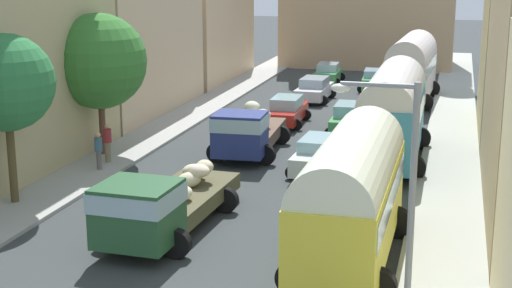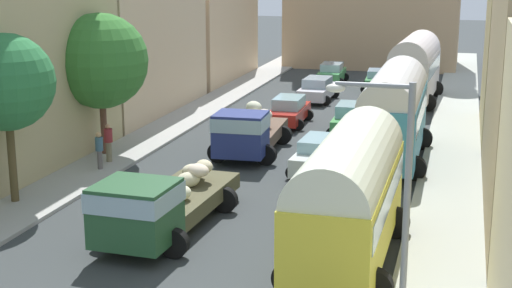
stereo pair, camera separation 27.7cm
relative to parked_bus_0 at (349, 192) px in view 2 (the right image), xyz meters
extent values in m
plane|color=#373B3C|center=(-4.58, 17.36, -2.20)|extent=(154.00, 154.00, 0.00)
cube|color=#A8A7A2|center=(-11.83, 17.36, -2.13)|extent=(2.50, 70.00, 0.14)
cube|color=#A7ACA1|center=(2.67, 17.36, -2.13)|extent=(2.50, 70.00, 0.14)
cube|color=beige|center=(-15.67, 19.07, 2.58)|extent=(5.17, 12.43, 9.55)
cube|color=beige|center=(-15.28, 31.92, 1.69)|extent=(4.40, 11.76, 7.77)
cube|color=tan|center=(-4.58, 42.54, 3.00)|extent=(13.75, 6.70, 10.40)
cube|color=gold|center=(0.00, 0.00, -0.53)|extent=(2.36, 8.23, 2.33)
cylinder|color=silver|center=(0.00, 0.00, 0.63)|extent=(2.31, 8.06, 2.27)
cube|color=#99B7C6|center=(0.00, 0.00, -0.02)|extent=(2.40, 7.57, 0.75)
cylinder|color=black|center=(-1.08, 2.55, -1.70)|extent=(1.00, 0.35, 1.00)
cylinder|color=black|center=(1.11, 2.54, -1.70)|extent=(1.00, 0.35, 1.00)
cylinder|color=black|center=(-1.11, -2.54, -1.70)|extent=(1.00, 0.35, 1.00)
cylinder|color=black|center=(1.08, -2.55, -1.70)|extent=(1.00, 0.35, 1.00)
cube|color=teal|center=(0.13, 11.96, -0.43)|extent=(2.40, 8.62, 2.53)
cylinder|color=silver|center=(0.13, 11.96, 0.83)|extent=(2.35, 8.44, 2.31)
cube|color=#99B7C6|center=(0.13, 11.96, 0.12)|extent=(2.44, 7.93, 0.81)
cylinder|color=black|center=(-1.00, 14.62, -1.70)|extent=(1.00, 0.35, 1.00)
cylinder|color=black|center=(1.23, 14.63, -1.70)|extent=(1.00, 0.35, 1.00)
cylinder|color=black|center=(-0.98, 9.29, -1.70)|extent=(1.00, 0.35, 1.00)
cylinder|color=black|center=(1.26, 9.30, -1.70)|extent=(1.00, 0.35, 1.00)
cube|color=beige|center=(-0.01, 26.60, -0.45)|extent=(2.73, 8.27, 2.49)
cylinder|color=silver|center=(-0.01, 26.60, 0.79)|extent=(2.68, 8.10, 2.33)
cube|color=#99B7C6|center=(-0.01, 26.60, 0.09)|extent=(2.75, 7.62, 0.80)
cylinder|color=black|center=(-1.03, 29.18, -1.70)|extent=(1.00, 0.35, 1.00)
cylinder|color=black|center=(1.23, 29.08, -1.70)|extent=(1.00, 0.35, 1.00)
cylinder|color=black|center=(-1.25, 24.12, -1.70)|extent=(1.00, 0.35, 1.00)
cylinder|color=black|center=(1.01, 24.02, -1.70)|extent=(1.00, 0.35, 1.00)
cube|color=#24502E|center=(-6.18, -1.08, -0.84)|extent=(2.33, 2.24, 1.81)
cube|color=#99B7C6|center=(-6.18, -1.08, -0.33)|extent=(2.38, 2.32, 0.58)
cube|color=brown|center=(-6.03, 2.58, -1.47)|extent=(2.46, 5.25, 0.55)
ellipsoid|color=beige|center=(-6.18, 3.92, -0.92)|extent=(0.93, 0.76, 0.54)
ellipsoid|color=#EAE6C1|center=(-5.77, 1.35, -0.93)|extent=(1.06, 1.16, 0.52)
ellipsoid|color=beige|center=(-6.01, 2.90, -0.93)|extent=(1.07, 1.12, 0.53)
ellipsoid|color=beige|center=(-5.74, 3.19, -0.65)|extent=(1.11, 1.06, 0.45)
ellipsoid|color=beige|center=(-5.68, 3.67, -0.63)|extent=(0.93, 0.95, 0.47)
cylinder|color=black|center=(-5.05, -0.92, -1.75)|extent=(0.90, 0.32, 0.90)
cylinder|color=black|center=(-7.29, -0.83, -1.75)|extent=(0.90, 0.32, 0.90)
cylinder|color=black|center=(-4.87, 3.47, -1.75)|extent=(0.90, 0.32, 0.90)
cylinder|color=black|center=(-7.12, 3.56, -1.75)|extent=(0.90, 0.32, 0.90)
cube|color=navy|center=(-6.13, 9.69, -0.83)|extent=(2.26, 2.00, 1.83)
cube|color=#99B7C6|center=(-6.13, 9.69, -0.32)|extent=(2.30, 2.07, 0.59)
cube|color=brown|center=(-6.30, 12.91, -1.47)|extent=(2.40, 4.68, 0.55)
ellipsoid|color=beige|center=(-6.41, 13.20, -0.91)|extent=(0.93, 0.83, 0.58)
ellipsoid|color=beige|center=(-6.49, 12.82, -0.95)|extent=(0.97, 0.95, 0.50)
ellipsoid|color=beige|center=(-6.50, 13.76, -0.95)|extent=(1.03, 1.17, 0.49)
ellipsoid|color=beige|center=(-5.85, 12.00, -0.65)|extent=(1.09, 1.07, 0.46)
ellipsoid|color=beige|center=(-6.76, 14.02, -0.49)|extent=(1.16, 1.18, 0.59)
ellipsoid|color=beige|center=(-5.93, 12.89, -0.59)|extent=(1.10, 1.16, 0.50)
cylinder|color=black|center=(-5.06, 9.93, -1.75)|extent=(0.90, 0.31, 0.90)
cylinder|color=black|center=(-7.22, 9.82, -1.75)|extent=(0.90, 0.31, 0.90)
cylinder|color=black|center=(-5.26, 13.80, -1.75)|extent=(0.90, 0.31, 0.90)
cylinder|color=black|center=(-7.42, 13.69, -1.75)|extent=(0.90, 0.31, 0.90)
cube|color=red|center=(-5.99, 18.24, -1.60)|extent=(1.69, 4.27, 0.66)
cube|color=#90BDC8|center=(-5.99, 18.24, -0.97)|extent=(1.46, 2.23, 0.58)
cylinder|color=black|center=(-5.16, 16.94, -1.90)|extent=(0.60, 0.21, 0.60)
cylinder|color=black|center=(-6.77, 16.91, -1.90)|extent=(0.60, 0.21, 0.60)
cylinder|color=black|center=(-5.20, 19.57, -1.90)|extent=(0.60, 0.21, 0.60)
cylinder|color=black|center=(-6.82, 19.54, -1.90)|extent=(0.60, 0.21, 0.60)
cube|color=silver|center=(-5.85, 25.48, -1.60)|extent=(1.82, 4.33, 0.66)
cube|color=#9CB1C2|center=(-5.85, 25.48, -0.99)|extent=(1.55, 2.27, 0.55)
cylinder|color=black|center=(-5.04, 24.12, -1.90)|extent=(0.60, 0.21, 0.60)
cylinder|color=black|center=(-6.73, 24.17, -1.90)|extent=(0.60, 0.21, 0.60)
cylinder|color=black|center=(-4.96, 26.78, -1.90)|extent=(0.60, 0.21, 0.60)
cylinder|color=black|center=(-6.66, 26.83, -1.90)|extent=(0.60, 0.21, 0.60)
cube|color=#459D51|center=(-6.17, 32.54, -1.59)|extent=(1.68, 4.00, 0.67)
cube|color=#A0BAC8|center=(-6.17, 32.54, -1.00)|extent=(1.44, 2.09, 0.52)
cylinder|color=black|center=(-5.35, 31.33, -1.90)|extent=(0.60, 0.21, 0.60)
cylinder|color=black|center=(-6.93, 31.29, -1.90)|extent=(0.60, 0.21, 0.60)
cylinder|color=black|center=(-5.42, 33.78, -1.90)|extent=(0.60, 0.21, 0.60)
cylinder|color=black|center=(-6.99, 33.74, -1.90)|extent=(0.60, 0.21, 0.60)
cube|color=silver|center=(-2.64, 9.37, -1.55)|extent=(1.69, 4.37, 0.75)
cube|color=#95C0D0|center=(-2.64, 9.37, -0.93)|extent=(1.42, 2.29, 0.49)
cylinder|color=black|center=(-3.35, 10.73, -1.90)|extent=(0.60, 0.21, 0.60)
cylinder|color=black|center=(-1.83, 10.67, -1.90)|extent=(0.60, 0.21, 0.60)
cylinder|color=black|center=(-3.45, 8.06, -1.90)|extent=(0.60, 0.21, 0.60)
cylinder|color=black|center=(-1.93, 8.00, -1.90)|extent=(0.60, 0.21, 0.60)
cube|color=#439348|center=(-2.39, 16.67, -1.55)|extent=(1.65, 4.01, 0.75)
cube|color=#90B9C4|center=(-2.39, 16.67, -0.88)|extent=(1.43, 2.09, 0.59)
cylinder|color=black|center=(-3.20, 17.88, -1.90)|extent=(0.60, 0.21, 0.60)
cylinder|color=black|center=(-1.62, 17.91, -1.90)|extent=(0.60, 0.21, 0.60)
cylinder|color=black|center=(-3.16, 15.42, -1.90)|extent=(0.60, 0.21, 0.60)
cylinder|color=black|center=(-1.58, 15.45, -1.90)|extent=(0.60, 0.21, 0.60)
cube|color=#469450|center=(-2.60, 30.17, -1.57)|extent=(1.78, 3.83, 0.71)
cube|color=#94B3CA|center=(-2.60, 30.17, -0.98)|extent=(1.49, 2.03, 0.46)
cylinder|color=black|center=(-3.45, 31.28, -1.90)|extent=(0.60, 0.21, 0.60)
cylinder|color=black|center=(-1.90, 31.38, -1.90)|extent=(0.60, 0.21, 0.60)
cylinder|color=black|center=(-3.31, 28.96, -1.90)|extent=(0.60, 0.21, 0.60)
cylinder|color=black|center=(-1.75, 29.06, -1.90)|extent=(0.60, 0.21, 0.60)
cylinder|color=slate|center=(-11.47, 7.00, -2.13)|extent=(0.18, 0.18, 0.14)
cylinder|color=slate|center=(-11.47, 7.00, -1.66)|extent=(0.29, 0.29, 0.78)
cylinder|color=#3E647A|center=(-11.47, 7.00, -0.99)|extent=(0.45, 0.45, 0.57)
sphere|color=tan|center=(-11.47, 7.00, -0.59)|extent=(0.23, 0.23, 0.23)
cylinder|color=#80765A|center=(-11.64, 8.19, -2.13)|extent=(0.20, 0.20, 0.14)
cylinder|color=#80765A|center=(-11.64, 8.19, -1.62)|extent=(0.33, 0.33, 0.87)
cylinder|color=maroon|center=(-11.64, 8.19, -0.89)|extent=(0.51, 0.51, 0.59)
sphere|color=tan|center=(-11.64, 8.19, -0.50)|extent=(0.21, 0.21, 0.21)
cylinder|color=gray|center=(1.92, -4.19, 0.85)|extent=(0.16, 0.16, 6.10)
cylinder|color=gray|center=(1.07, -4.19, 3.81)|extent=(1.69, 0.11, 0.11)
ellipsoid|color=silver|center=(0.23, -4.19, 3.71)|extent=(0.44, 0.28, 0.20)
cylinder|color=brown|center=(-12.48, 2.26, -0.59)|extent=(0.29, 0.29, 3.21)
sphere|color=#2E7842|center=(-12.48, 2.26, 2.30)|extent=(3.44, 3.44, 3.44)
cylinder|color=brown|center=(-12.48, 9.47, -0.82)|extent=(0.29, 0.29, 2.75)
sphere|color=#367931|center=(-12.48, 9.47, 2.13)|extent=(4.21, 4.21, 4.21)
camera|label=1|loc=(2.72, -20.88, 6.52)|focal=53.41mm
camera|label=2|loc=(2.99, -20.81, 6.52)|focal=53.41mm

